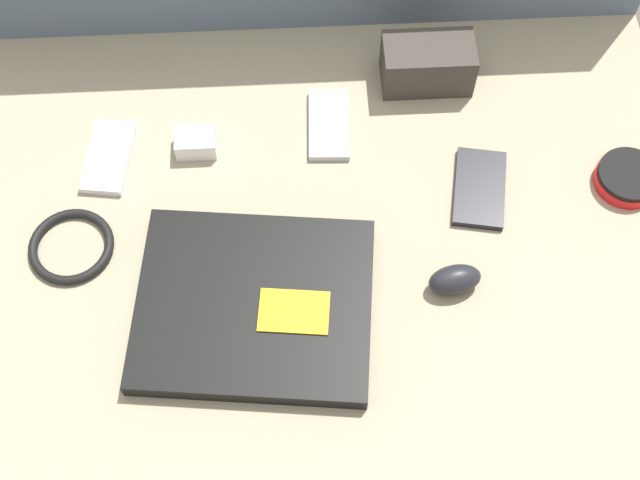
# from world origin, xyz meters

# --- Properties ---
(ground_plane) EXTENTS (8.00, 8.00, 0.00)m
(ground_plane) POSITION_xyz_m (0.00, 0.00, 0.00)
(ground_plane) COLOR #4C4742
(couch_seat) EXTENTS (1.04, 0.79, 0.15)m
(couch_seat) POSITION_xyz_m (0.00, 0.00, 0.08)
(couch_seat) COLOR gray
(couch_seat) RESTS_ON ground_plane
(laptop) EXTENTS (0.33, 0.29, 0.03)m
(laptop) POSITION_xyz_m (-0.09, -0.09, 0.17)
(laptop) COLOR black
(laptop) RESTS_ON couch_seat
(computer_mouse) EXTENTS (0.08, 0.05, 0.04)m
(computer_mouse) POSITION_xyz_m (0.17, -0.07, 0.17)
(computer_mouse) COLOR black
(computer_mouse) RESTS_ON couch_seat
(speaker_puck) EXTENTS (0.09, 0.09, 0.03)m
(speaker_puck) POSITION_xyz_m (0.44, 0.08, 0.17)
(speaker_puck) COLOR red
(speaker_puck) RESTS_ON couch_seat
(phone_silver) EXTENTS (0.06, 0.12, 0.01)m
(phone_silver) POSITION_xyz_m (0.02, 0.20, 0.16)
(phone_silver) COLOR #B7B7BC
(phone_silver) RESTS_ON couch_seat
(phone_black) EXTENTS (0.08, 0.13, 0.01)m
(phone_black) POSITION_xyz_m (-0.30, 0.16, 0.16)
(phone_black) COLOR silver
(phone_black) RESTS_ON couch_seat
(phone_small) EXTENTS (0.09, 0.14, 0.01)m
(phone_small) POSITION_xyz_m (0.23, 0.08, 0.16)
(phone_small) COLOR black
(phone_small) RESTS_ON couch_seat
(camera_pouch) EXTENTS (0.13, 0.07, 0.07)m
(camera_pouch) POSITION_xyz_m (0.17, 0.28, 0.19)
(camera_pouch) COLOR #38332D
(camera_pouch) RESTS_ON couch_seat
(charger_brick) EXTENTS (0.06, 0.04, 0.03)m
(charger_brick) POSITION_xyz_m (-0.17, 0.17, 0.17)
(charger_brick) COLOR silver
(charger_brick) RESTS_ON couch_seat
(cable_coil) EXTENTS (0.12, 0.12, 0.01)m
(cable_coil) POSITION_xyz_m (-0.34, 0.02, 0.16)
(cable_coil) COLOR black
(cable_coil) RESTS_ON couch_seat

